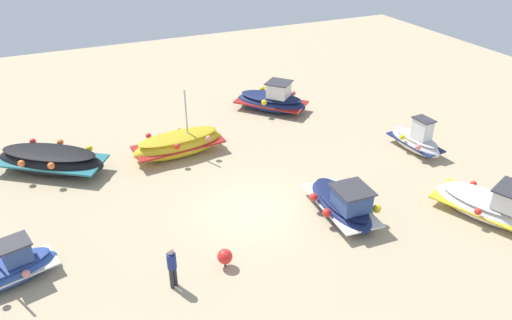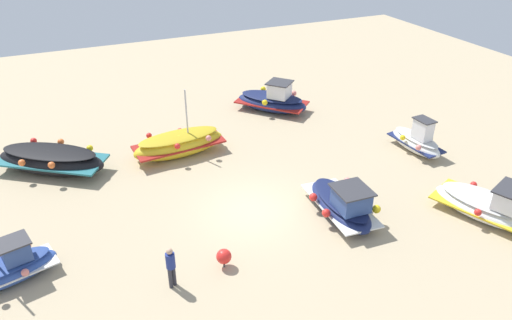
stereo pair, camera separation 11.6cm
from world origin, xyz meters
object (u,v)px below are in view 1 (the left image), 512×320
Objects in this scene: mooring_buoy_0 at (225,257)px; person_walking at (172,265)px; fishing_boat_3 at (179,144)px; fishing_boat_5 at (343,203)px; fishing_boat_2 at (272,100)px; fishing_boat_1 at (50,160)px; fishing_boat_0 at (7,270)px; fishing_boat_4 at (490,205)px; fishing_boat_6 at (416,140)px.

person_walking is at bearing 6.11° from mooring_buoy_0.
mooring_buoy_0 is (0.95, 8.88, -0.18)m from fishing_boat_3.
mooring_buoy_0 is at bearing -76.96° from fishing_boat_5.
fishing_boat_2 is 6.25× the size of mooring_buoy_0.
fishing_boat_1 is at bearing -120.73° from fishing_boat_2.
fishing_boat_2 reaches higher than fishing_boat_1.
person_walking is at bearing -40.67° from fishing_boat_0.
mooring_buoy_0 is (5.65, 1.00, -0.10)m from fishing_boat_5.
fishing_boat_3 is (6.92, 3.33, -0.00)m from fishing_boat_2.
fishing_boat_3 is 8.93m from mooring_buoy_0.
fishing_boat_4 is at bearing 57.36° from person_walking.
fishing_boat_5 is at bearing -137.38° from fishing_boat_4.
fishing_boat_4 is at bearing -14.68° from fishing_boat_6.
fishing_boat_6 reaches higher than fishing_boat_5.
fishing_boat_1 is 1.15× the size of fishing_boat_4.
fishing_boat_4 is (-3.27, 13.87, -0.07)m from fishing_boat_2.
mooring_buoy_0 is at bearing -119.99° from fishing_boat_4.
fishing_boat_0 is 0.74× the size of fishing_boat_3.
fishing_boat_4 is at bearing 171.53° from mooring_buoy_0.
mooring_buoy_0 is (-7.10, 2.37, -0.07)m from fishing_boat_0.
fishing_boat_6 is (-17.50, 5.49, -0.05)m from fishing_boat_1.
fishing_boat_3 is 9.18m from fishing_boat_5.
fishing_boat_6 is (-19.44, -1.92, 0.07)m from fishing_boat_0.
fishing_boat_1 is 1.66× the size of fishing_boat_6.
fishing_boat_0 is 10.35m from fishing_boat_3.
person_walking is (9.83, 12.42, 0.30)m from fishing_boat_2.
mooring_buoy_0 is at bearing 69.77° from person_walking.
fishing_boat_6 is 4.51× the size of mooring_buoy_0.
fishing_boat_6 is at bearing -160.83° from mooring_buoy_0.
fishing_boat_1 is 18.34m from fishing_boat_6.
fishing_boat_3 is 3.00× the size of person_walking.
fishing_boat_0 is 12.83m from fishing_boat_5.
fishing_boat_0 is 19.54m from fishing_boat_6.
fishing_boat_4 reaches higher than fishing_boat_1.
fishing_boat_0 is 1.10× the size of fishing_boat_6.
fishing_boat_3 is (-8.05, -6.51, 0.12)m from fishing_boat_0.
fishing_boat_6 reaches higher than fishing_boat_1.
fishing_boat_1 is 10.49m from person_walking.
fishing_boat_6 is (-6.69, -3.29, 0.04)m from fishing_boat_5.
fishing_boat_1 is at bearing -62.22° from mooring_buoy_0.
fishing_boat_3 is 1.02× the size of fishing_boat_4.
fishing_boat_5 is (-4.70, 7.88, -0.08)m from fishing_boat_3.
fishing_boat_3 is 12.29m from fishing_boat_6.
fishing_boat_3 is at bearing 27.17° from fishing_boat_1.
fishing_boat_6 is 13.07m from mooring_buoy_0.
fishing_boat_2 is at bearing 115.30° from person_walking.
fishing_boat_2 reaches higher than mooring_buoy_0.
fishing_boat_1 is at bearing -126.10° from fishing_boat_5.
fishing_boat_1 is at bearing -146.61° from fishing_boat_4.
fishing_boat_5 is (5.48, -2.66, -0.01)m from fishing_boat_4.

